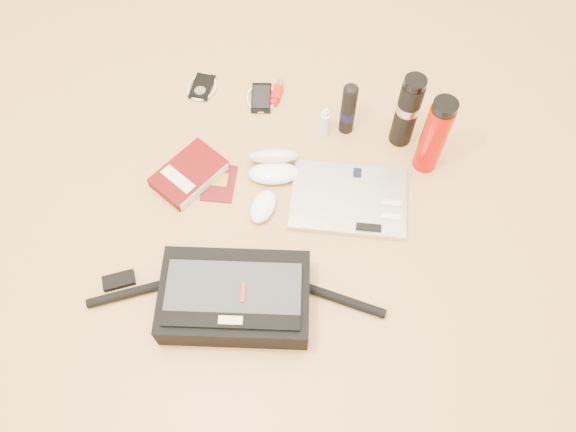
{
  "coord_description": "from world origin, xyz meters",
  "views": [
    {
      "loc": [
        0.34,
        -0.68,
        1.48
      ],
      "look_at": [
        0.04,
        0.04,
        0.06
      ],
      "focal_mm": 35.0,
      "sensor_mm": 36.0,
      "label": 1
    }
  ],
  "objects_px": {
    "messenger_bag": "(234,297)",
    "laptop": "(349,199)",
    "book": "(189,174)",
    "thermos_red": "(434,136)",
    "thermos_black": "(407,111)"
  },
  "relations": [
    {
      "from": "laptop",
      "to": "thermos_red",
      "type": "distance_m",
      "value": 0.31
    },
    {
      "from": "messenger_bag",
      "to": "thermos_black",
      "type": "relative_size",
      "value": 2.83
    },
    {
      "from": "laptop",
      "to": "book",
      "type": "relative_size",
      "value": 1.61
    },
    {
      "from": "messenger_bag",
      "to": "laptop",
      "type": "relative_size",
      "value": 1.94
    },
    {
      "from": "laptop",
      "to": "thermos_red",
      "type": "height_order",
      "value": "thermos_red"
    },
    {
      "from": "book",
      "to": "thermos_black",
      "type": "distance_m",
      "value": 0.7
    },
    {
      "from": "book",
      "to": "thermos_red",
      "type": "xyz_separation_m",
      "value": [
        0.66,
        0.33,
        0.12
      ]
    },
    {
      "from": "laptop",
      "to": "thermos_black",
      "type": "xyz_separation_m",
      "value": [
        0.07,
        0.29,
        0.13
      ]
    },
    {
      "from": "laptop",
      "to": "thermos_black",
      "type": "bearing_deg",
      "value": 59.36
    },
    {
      "from": "messenger_bag",
      "to": "laptop",
      "type": "xyz_separation_m",
      "value": [
        0.18,
        0.43,
        -0.04
      ]
    },
    {
      "from": "messenger_bag",
      "to": "thermos_black",
      "type": "bearing_deg",
      "value": 50.26
    },
    {
      "from": "messenger_bag",
      "to": "book",
      "type": "relative_size",
      "value": 3.11
    },
    {
      "from": "laptop",
      "to": "thermos_red",
      "type": "relative_size",
      "value": 1.38
    },
    {
      "from": "book",
      "to": "thermos_black",
      "type": "bearing_deg",
      "value": 54.4
    },
    {
      "from": "book",
      "to": "laptop",
      "type": "bearing_deg",
      "value": 31.74
    }
  ]
}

